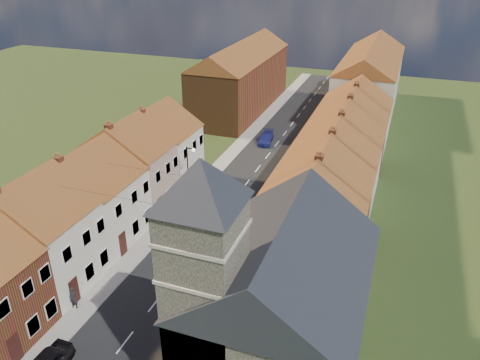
# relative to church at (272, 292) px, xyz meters

# --- Properties ---
(road) EXTENTS (7.00, 90.00, 0.02)m
(road) POSITION_rel_church_xyz_m (-9.36, 26.68, -5.87)
(road) COLOR black
(road) RESTS_ON ground
(pavement_left) EXTENTS (1.80, 90.00, 0.12)m
(pavement_left) POSITION_rel_church_xyz_m (-13.76, 26.68, -5.82)
(pavement_left) COLOR #ACA29C
(pavement_left) RESTS_ON ground
(pavement_right) EXTENTS (1.80, 90.00, 0.12)m
(pavement_right) POSITION_rel_church_xyz_m (-4.96, 26.68, -5.82)
(pavement_right) COLOR #ACA29C
(pavement_right) RESTS_ON ground
(church) EXTENTS (11.25, 14.25, 15.20)m
(church) POSITION_rel_church_xyz_m (0.00, 0.00, 0.00)
(church) COLOR #3C302A
(church) RESTS_ON ground
(cottage_r_tudor) EXTENTS (8.30, 5.20, 9.00)m
(cottage_r_tudor) POSITION_rel_church_xyz_m (-0.09, 9.37, -1.41)
(cottage_r_tudor) COLOR beige
(cottage_r_tudor) RESTS_ON ground
(cottage_r_white_near) EXTENTS (8.30, 6.00, 9.00)m
(cottage_r_white_near) POSITION_rel_church_xyz_m (-0.06, 14.77, -1.40)
(cottage_r_white_near) COLOR brown
(cottage_r_white_near) RESTS_ON ground
(cottage_r_cream_mid) EXTENTS (8.30, 5.20, 9.00)m
(cottage_r_cream_mid) POSITION_rel_church_xyz_m (-0.06, 20.17, -1.40)
(cottage_r_cream_mid) COLOR beige
(cottage_r_cream_mid) RESTS_ON ground
(cottage_r_pink) EXTENTS (8.30, 6.00, 9.00)m
(cottage_r_pink) POSITION_rel_church_xyz_m (-0.06, 25.57, -1.40)
(cottage_r_pink) COLOR beige
(cottage_r_pink) RESTS_ON ground
(cottage_r_white_far) EXTENTS (8.30, 5.20, 9.00)m
(cottage_r_white_far) POSITION_rel_church_xyz_m (-0.06, 30.97, -1.40)
(cottage_r_white_far) COLOR brown
(cottage_r_white_far) RESTS_ON ground
(cottage_r_cream_far) EXTENTS (8.30, 6.00, 9.00)m
(cottage_r_cream_far) POSITION_rel_church_xyz_m (-0.06, 36.37, -1.40)
(cottage_r_cream_far) COLOR beige
(cottage_r_cream_far) RESTS_ON ground
(cottage_l_cream) EXTENTS (8.30, 6.30, 9.10)m
(cottage_l_cream) POSITION_rel_church_xyz_m (-18.66, 2.22, -1.35)
(cottage_l_cream) COLOR beige
(cottage_l_cream) RESTS_ON ground
(cottage_l_white) EXTENTS (8.30, 6.90, 8.80)m
(cottage_l_white) POSITION_rel_church_xyz_m (-18.66, 8.62, -1.51)
(cottage_l_white) COLOR beige
(cottage_l_white) RESTS_ON ground
(cottage_l_brick_mid) EXTENTS (8.30, 5.70, 9.10)m
(cottage_l_brick_mid) POSITION_rel_church_xyz_m (-18.66, 14.72, -1.35)
(cottage_l_brick_mid) COLOR #B1948C
(cottage_l_brick_mid) RESTS_ON ground
(cottage_l_pink) EXTENTS (8.30, 6.30, 8.80)m
(cottage_l_pink) POSITION_rel_church_xyz_m (-18.66, 20.52, -1.51)
(cottage_l_pink) COLOR beige
(cottage_l_pink) RESTS_ON ground
(block_right_far) EXTENTS (8.30, 24.20, 10.50)m
(block_right_far) POSITION_rel_church_xyz_m (-0.06, 51.68, -0.58)
(block_right_far) COLOR beige
(block_right_far) RESTS_ON ground
(block_left_far) EXTENTS (8.30, 24.20, 10.50)m
(block_left_far) POSITION_rel_church_xyz_m (-18.66, 46.68, -0.58)
(block_left_far) COLOR brown
(block_left_far) RESTS_ON ground
(lamppost) EXTENTS (0.88, 0.15, 6.00)m
(lamppost) POSITION_rel_church_xyz_m (-13.17, 16.68, -2.34)
(lamppost) COLOR black
(lamppost) RESTS_ON pavement_left
(car_mid) EXTENTS (2.12, 4.80, 1.53)m
(car_mid) POSITION_rel_church_xyz_m (-12.56, 12.81, -5.11)
(car_mid) COLOR #B2B6BA
(car_mid) RESTS_ON ground
(car_far) EXTENTS (2.18, 4.36, 1.22)m
(car_far) POSITION_rel_church_xyz_m (-10.86, 34.67, -5.27)
(car_far) COLOR navy
(car_far) RESTS_ON ground
(pedestrian_left) EXTENTS (0.67, 0.47, 1.73)m
(pedestrian_left) POSITION_rel_church_xyz_m (-14.41, 0.23, -4.89)
(pedestrian_left) COLOR black
(pedestrian_left) RESTS_ON pavement_left
(pedestrian_right) EXTENTS (1.03, 0.89, 1.85)m
(pedestrian_right) POSITION_rel_church_xyz_m (-4.26, 9.04, -4.83)
(pedestrian_right) COLOR black
(pedestrian_right) RESTS_ON pavement_right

